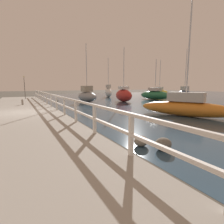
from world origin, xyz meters
name	(u,v)px	position (x,y,z in m)	size (l,w,h in m)	color
ground_plane	(23,116)	(0.00, 0.00, 0.00)	(120.00, 120.00, 0.00)	#4C473D
dock_walkway	(23,114)	(0.00, 0.00, 0.12)	(4.56, 36.00, 0.23)	#9E998E
railing	(56,100)	(2.18, 0.00, 0.95)	(0.10, 32.50, 1.06)	white
boulder_upstream	(163,144)	(3.59, -8.94, 0.19)	(0.52, 0.46, 0.39)	#666056
boulder_downstream	(141,141)	(3.21, -8.33, 0.17)	(0.46, 0.42, 0.35)	slate
boulder_near_dock	(57,101)	(3.88, 8.76, 0.15)	(0.39, 0.36, 0.30)	slate
mooring_bollard	(22,102)	(0.13, 5.09, 0.49)	(0.17, 0.17, 0.51)	gray
dock_lamp	(24,84)	(0.65, 12.80, 2.22)	(0.21, 0.21, 2.99)	#514C47
sailboat_red	(124,95)	(11.27, 5.60, 0.83)	(1.63, 3.52, 6.46)	red
sailboat_orange	(185,107)	(9.20, -5.15, 0.61)	(3.59, 5.94, 7.79)	orange
sailboat_green	(155,95)	(17.03, 6.37, 0.70)	(2.93, 4.83, 5.61)	#236B42
sailboat_navy	(184,93)	(23.03, 6.27, 0.75)	(1.78, 3.77, 7.50)	#192347
sailboat_yellow	(159,92)	(23.58, 12.45, 0.70)	(1.29, 4.53, 6.70)	gold
sailboat_gray	(87,96)	(7.19, 7.43, 0.75)	(2.02, 3.91, 6.80)	gray
sailboat_white	(108,92)	(13.86, 14.79, 0.89)	(2.31, 4.53, 6.68)	white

